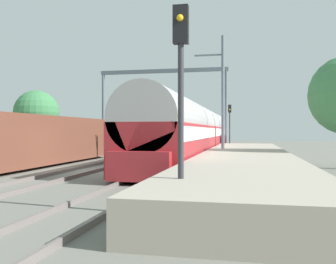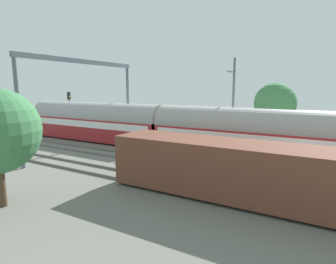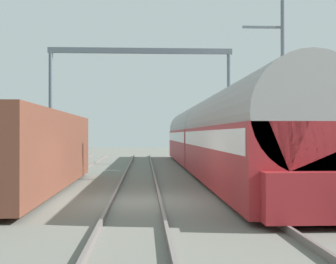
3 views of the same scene
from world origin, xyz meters
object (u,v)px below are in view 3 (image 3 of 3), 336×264
freight_car (28,151)px  catenary_gantry (141,81)px  passenger_train (211,136)px  railway_signal_far (210,121)px  person_crossing (222,150)px

freight_car → catenary_gantry: size_ratio=1.05×
passenger_train → freight_car: 11.99m
passenger_train → freight_car: size_ratio=2.53×
catenary_gantry → railway_signal_far: bearing=56.1°
passenger_train → railway_signal_far: size_ratio=6.58×
freight_car → person_crossing: (9.55, 14.67, -0.44)m
person_crossing → catenary_gantry: catenary_gantry is taller
person_crossing → railway_signal_far: 8.63m
person_crossing → freight_car: bearing=-32.3°
passenger_train → railway_signal_far: railway_signal_far is taller
passenger_train → railway_signal_far: bearing=82.2°
passenger_train → person_crossing: size_ratio=18.99×
person_crossing → passenger_train: bearing=-14.9°
freight_car → passenger_train: bearing=48.4°
railway_signal_far → passenger_train: bearing=-97.8°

